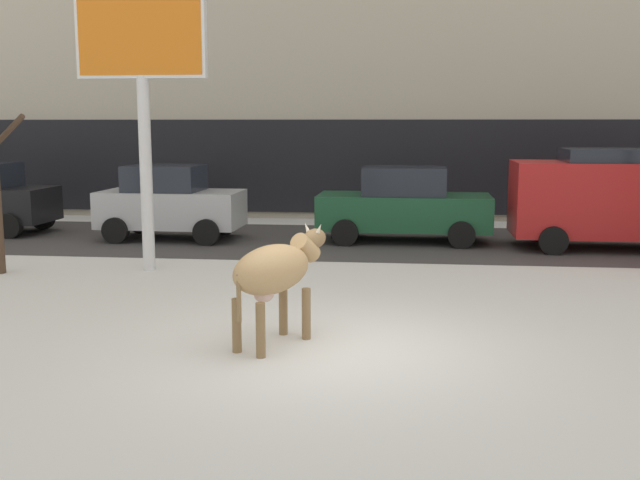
{
  "coord_description": "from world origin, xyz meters",
  "views": [
    {
      "loc": [
        0.88,
        -9.3,
        2.89
      ],
      "look_at": [
        -0.4,
        2.04,
        1.1
      ],
      "focal_mm": 41.79,
      "sensor_mm": 36.0,
      "label": 1
    }
  ],
  "objects_px": {
    "pedestrian_near_billboard": "(185,193)",
    "car_red_van": "(616,196)",
    "car_darkgreen_sedan": "(404,205)",
    "cow_tan": "(275,271)",
    "billboard": "(141,48)",
    "car_silver_hatchback": "(170,203)"
  },
  "relations": [
    {
      "from": "car_silver_hatchback",
      "to": "cow_tan",
      "type": "bearing_deg",
      "value": -64.16
    },
    {
      "from": "car_silver_hatchback",
      "to": "car_red_van",
      "type": "distance_m",
      "value": 10.69
    },
    {
      "from": "car_red_van",
      "to": "pedestrian_near_billboard",
      "type": "relative_size",
      "value": 2.68
    },
    {
      "from": "car_silver_hatchback",
      "to": "car_red_van",
      "type": "relative_size",
      "value": 0.76
    },
    {
      "from": "car_darkgreen_sedan",
      "to": "pedestrian_near_billboard",
      "type": "bearing_deg",
      "value": 156.81
    },
    {
      "from": "cow_tan",
      "to": "car_darkgreen_sedan",
      "type": "bearing_deg",
      "value": 79.46
    },
    {
      "from": "cow_tan",
      "to": "car_red_van",
      "type": "height_order",
      "value": "car_red_van"
    },
    {
      "from": "car_silver_hatchback",
      "to": "pedestrian_near_billboard",
      "type": "distance_m",
      "value": 3.04
    },
    {
      "from": "billboard",
      "to": "pedestrian_near_billboard",
      "type": "height_order",
      "value": "billboard"
    },
    {
      "from": "cow_tan",
      "to": "car_red_van",
      "type": "relative_size",
      "value": 0.4
    },
    {
      "from": "cow_tan",
      "to": "pedestrian_near_billboard",
      "type": "distance_m",
      "value": 12.52
    },
    {
      "from": "billboard",
      "to": "car_red_van",
      "type": "xyz_separation_m",
      "value": [
        9.88,
        3.6,
        -3.07
      ]
    },
    {
      "from": "car_red_van",
      "to": "car_silver_hatchback",
      "type": "bearing_deg",
      "value": 178.22
    },
    {
      "from": "billboard",
      "to": "car_silver_hatchback",
      "type": "height_order",
      "value": "billboard"
    },
    {
      "from": "billboard",
      "to": "car_red_van",
      "type": "bearing_deg",
      "value": 20.0
    },
    {
      "from": "car_silver_hatchback",
      "to": "car_red_van",
      "type": "height_order",
      "value": "car_red_van"
    },
    {
      "from": "car_darkgreen_sedan",
      "to": "billboard",
      "type": "bearing_deg",
      "value": -140.05
    },
    {
      "from": "pedestrian_near_billboard",
      "to": "car_red_van",
      "type": "bearing_deg",
      "value": -16.59
    },
    {
      "from": "billboard",
      "to": "pedestrian_near_billboard",
      "type": "bearing_deg",
      "value": 100.61
    },
    {
      "from": "billboard",
      "to": "car_darkgreen_sedan",
      "type": "relative_size",
      "value": 1.31
    },
    {
      "from": "car_silver_hatchback",
      "to": "pedestrian_near_billboard",
      "type": "xyz_separation_m",
      "value": [
        -0.5,
        3.0,
        -0.05
      ]
    },
    {
      "from": "billboard",
      "to": "pedestrian_near_billboard",
      "type": "relative_size",
      "value": 3.21
    }
  ]
}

